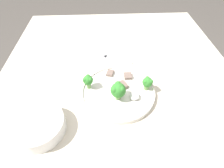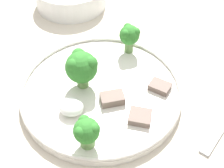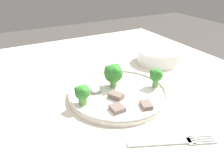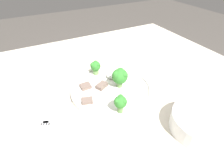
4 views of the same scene
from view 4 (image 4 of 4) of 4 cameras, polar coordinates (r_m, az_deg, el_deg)
name	(u,v)px [view 4 (image 4 of 4)]	position (r m, az deg, el deg)	size (l,w,h in m)	color
table	(99,116)	(0.65, -4.32, -10.37)	(1.21, 0.96, 0.77)	beige
dinner_plate	(111,89)	(0.58, -0.44, -1.66)	(0.26, 0.26, 0.02)	white
fork	(49,113)	(0.54, -19.93, -8.77)	(0.09, 0.17, 0.00)	silver
cream_bowl	(201,123)	(0.51, 27.16, -11.34)	(0.15, 0.15, 0.05)	white
broccoli_floret_near_rim_left	(120,76)	(0.56, 2.59, 2.66)	(0.05, 0.05, 0.07)	#709E56
broccoli_floret_center_left	(120,102)	(0.47, 2.78, -5.95)	(0.04, 0.04, 0.05)	#709E56
broccoli_floret_back_left	(96,66)	(0.63, -5.41, 5.73)	(0.04, 0.04, 0.05)	#709E56
meat_slice_front_slice	(86,86)	(0.58, -8.64, -0.70)	(0.03, 0.03, 0.01)	#756056
meat_slice_middle_slice	(87,101)	(0.53, -8.11, -5.40)	(0.04, 0.03, 0.01)	#756056
meat_slice_rear_slice	(102,86)	(0.58, -3.36, -0.54)	(0.04, 0.04, 0.01)	#756056
sauce_dollop	(112,75)	(0.62, -0.01, 2.89)	(0.04, 0.03, 0.02)	white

